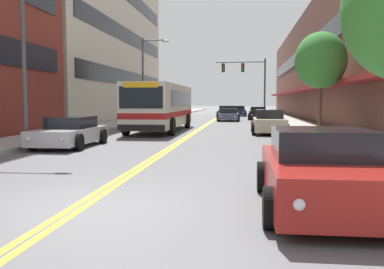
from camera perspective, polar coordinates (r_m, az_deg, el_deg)
name	(u,v)px	position (r m, az deg, el deg)	size (l,w,h in m)	color
ground_plane	(215,119)	(44.57, 3.06, 2.03)	(240.00, 240.00, 0.00)	#565659
sidewalk_left	(149,118)	(45.57, -5.81, 2.17)	(3.07, 106.00, 0.16)	#9E9B96
sidewalk_right	(284,119)	(44.66, 12.11, 2.05)	(3.07, 106.00, 0.16)	#9E9B96
centre_line	(215,119)	(44.57, 3.06, 2.03)	(0.34, 106.00, 0.01)	yellow
storefront_row_right	(343,66)	(45.64, 19.53, 8.58)	(9.10, 68.00, 10.74)	brown
city_bus	(162,105)	(27.43, -4.09, 3.95)	(2.89, 10.94, 2.91)	silver
car_white_parked_left_mid	(166,115)	(40.48, -3.51, 2.61)	(2.03, 4.13, 1.25)	white
car_silver_parked_left_far	(70,133)	(18.58, -15.94, 0.25)	(2.10, 4.68, 1.25)	#B7B7BC
car_red_parked_right_foreground	(322,172)	(7.93, 16.97, -4.80)	(2.19, 4.39, 1.40)	maroon
car_black_parked_right_mid	(258,114)	(44.50, 8.77, 2.78)	(2.01, 4.44, 1.33)	black
car_champagne_parked_right_far	(269,123)	(25.38, 10.24, 1.58)	(2.03, 4.34, 1.40)	beige
car_slate_blue_moving_lead	(229,115)	(41.11, 4.92, 2.61)	(2.10, 4.14, 1.21)	#475675
car_charcoal_moving_second	(227,112)	(48.79, 4.65, 2.99)	(2.14, 4.81, 1.37)	#232328
car_navy_moving_third	(238,111)	(54.91, 6.19, 3.10)	(2.10, 4.54, 1.30)	#19234C
traffic_signal_mast	(248,76)	(46.56, 7.48, 7.70)	(5.32, 0.38, 6.42)	#47474C
street_lamp_left_near	(32,17)	(17.56, -20.58, 14.46)	(2.65, 0.28, 8.45)	#47474C
street_lamp_left_far	(147,73)	(35.65, -6.03, 8.20)	(2.27, 0.28, 7.02)	#47474C
street_tree_right_mid	(321,61)	(23.53, 16.79, 9.41)	(2.67, 2.67, 5.33)	brown
fire_hydrant	(328,139)	(16.06, 17.64, -0.53)	(0.32, 0.24, 0.80)	red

